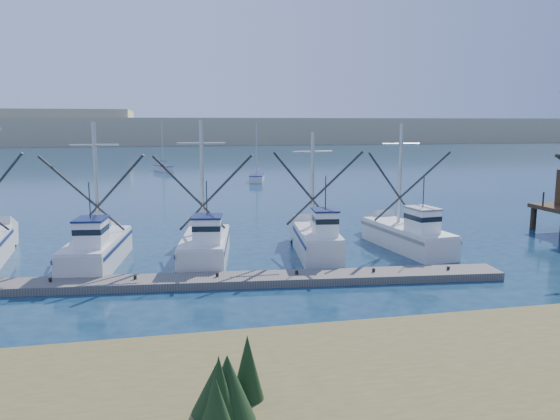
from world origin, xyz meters
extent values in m
plane|color=#0D253D|center=(0.00, 0.00, 0.00)|extent=(500.00, 500.00, 0.00)
cube|color=#65605B|center=(-6.42, 5.52, 0.19)|extent=(29.22, 4.91, 0.39)
cube|color=tan|center=(0.00, 210.00, 5.00)|extent=(360.00, 60.00, 10.00)
cube|color=silver|center=(-12.68, 10.72, 0.72)|extent=(3.46, 8.11, 1.43)
cube|color=white|center=(-12.68, 8.71, 2.18)|extent=(1.66, 2.09, 1.50)
cylinder|color=#B7B2A8|center=(-12.68, 12.06, 4.74)|extent=(0.22, 0.22, 6.61)
cube|color=silver|center=(-6.63, 10.39, 0.69)|extent=(3.67, 7.51, 1.38)
cube|color=white|center=(-6.63, 8.55, 2.13)|extent=(1.74, 1.97, 1.50)
cylinder|color=#B7B2A8|center=(-6.63, 11.62, 4.76)|extent=(0.22, 0.22, 6.76)
cube|color=silver|center=(0.03, 10.03, 0.77)|extent=(3.02, 6.69, 1.53)
cube|color=white|center=(0.03, 8.37, 2.28)|extent=(1.48, 1.73, 1.50)
cylinder|color=#B7B2A8|center=(0.03, 11.13, 4.47)|extent=(0.22, 0.22, 5.88)
cube|color=silver|center=(6.19, 10.72, 0.70)|extent=(3.24, 8.06, 1.39)
cube|color=white|center=(6.19, 8.71, 2.14)|extent=(1.57, 2.06, 1.50)
cylinder|color=#B7B2A8|center=(6.19, 12.05, 4.66)|extent=(0.22, 0.22, 6.54)
cube|color=silver|center=(3.91, 53.22, 0.45)|extent=(2.95, 5.52, 0.90)
cylinder|color=#B7B2A8|center=(3.91, 53.52, 4.50)|extent=(0.12, 0.12, 7.20)
cube|color=silver|center=(-8.70, 72.63, 0.45)|extent=(3.29, 5.76, 0.90)
cylinder|color=#B7B2A8|center=(-8.70, 72.93, 4.50)|extent=(0.12, 0.12, 7.20)
camera|label=1|loc=(-8.96, -20.84, 7.93)|focal=35.00mm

